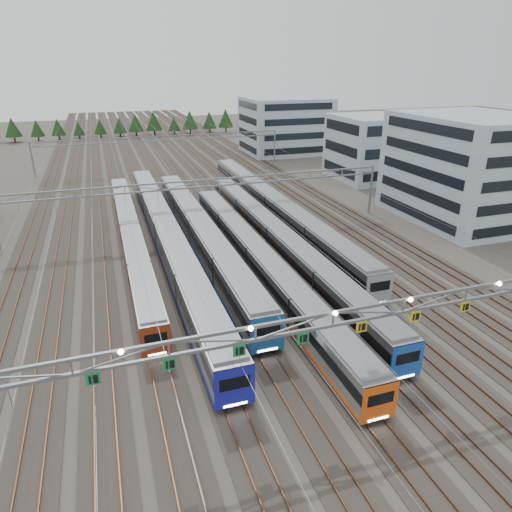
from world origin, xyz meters
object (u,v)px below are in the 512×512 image
object	(u,v)px
depot_bldg_north	(285,126)
train_d	(257,259)
gantry_mid	(205,190)
train_a	(131,235)
train_e	(277,239)
train_f	(274,207)
depot_bldg_mid	(370,148)
depot_bldg_south	(468,168)
gantry_far	(162,142)
train_c	(201,233)
train_b	(167,236)
gantry_near	(333,323)

from	to	relation	value
depot_bldg_north	train_d	bearing A→B (deg)	-114.25
gantry_mid	depot_bldg_north	world-z (taller)	depot_bldg_north
train_a	train_e	size ratio (longest dim) A/B	0.97
train_f	depot_bldg_mid	distance (m)	36.59
train_e	depot_bldg_north	size ratio (longest dim) A/B	2.56
train_d	depot_bldg_south	bearing A→B (deg)	14.89
train_f	gantry_far	world-z (taller)	gantry_far
train_d	train_e	world-z (taller)	train_e
train_a	depot_bldg_south	world-z (taller)	depot_bldg_south
train_d	train_e	xyz separation A→B (m)	(4.50, 5.27, 0.07)
train_e	depot_bldg_mid	world-z (taller)	depot_bldg_mid
gantry_far	depot_bldg_mid	world-z (taller)	depot_bldg_mid
train_c	depot_bldg_mid	size ratio (longest dim) A/B	3.34
train_c	train_d	distance (m)	11.55
train_b	depot_bldg_south	distance (m)	47.82
gantry_mid	train_c	bearing A→B (deg)	-108.79
train_c	gantry_mid	world-z (taller)	gantry_mid
train_c	depot_bldg_north	distance (m)	73.93
train_c	gantry_near	bearing A→B (deg)	-86.24
train_a	gantry_near	xyz separation A→B (m)	(11.20, -36.61, 5.16)
train_c	depot_bldg_south	xyz separation A→B (m)	(42.95, -0.41, 5.84)
train_a	train_c	xyz separation A→B (m)	(9.00, -3.10, 0.34)
depot_bldg_north	gantry_far	bearing A→B (deg)	-161.77
depot_bldg_mid	depot_bldg_north	world-z (taller)	depot_bldg_north
train_e	gantry_near	distance (m)	29.37
train_e	depot_bldg_south	world-z (taller)	depot_bldg_south
train_c	train_d	size ratio (longest dim) A/B	1.02
train_c	train_f	size ratio (longest dim) A/B	0.88
gantry_mid	depot_bldg_mid	bearing A→B (deg)	28.20
gantry_near	gantry_far	xyz separation A→B (m)	(0.05, 85.12, -0.70)
depot_bldg_south	depot_bldg_north	world-z (taller)	depot_bldg_south
depot_bldg_south	train_f	bearing A→B (deg)	164.68
train_b	gantry_far	world-z (taller)	gantry_far
train_d	gantry_mid	distance (m)	17.92
train_a	train_d	xyz separation A→B (m)	(13.50, -13.73, 0.13)
train_d	depot_bldg_mid	size ratio (longest dim) A/B	3.26
depot_bldg_mid	gantry_far	bearing A→B (deg)	150.64
train_a	gantry_far	distance (m)	50.00
train_f	depot_bldg_mid	size ratio (longest dim) A/B	3.78
depot_bldg_south	train_e	bearing A→B (deg)	-171.70
gantry_mid	train_e	bearing A→B (deg)	-60.59
train_a	depot_bldg_mid	world-z (taller)	depot_bldg_mid
train_f	gantry_near	xyz separation A→B (m)	(-11.30, -41.16, 4.80)
train_d	train_e	distance (m)	6.93
train_b	train_d	bearing A→B (deg)	-50.63
train_b	gantry_mid	world-z (taller)	gantry_mid
train_f	depot_bldg_north	world-z (taller)	depot_bldg_north
train_a	train_e	bearing A→B (deg)	-25.18
train_b	train_e	bearing A→B (deg)	-22.88
gantry_near	gantry_mid	bearing A→B (deg)	89.93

